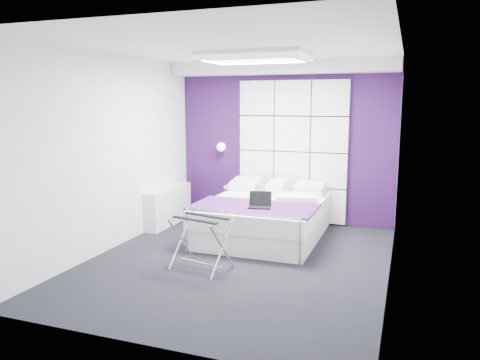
{
  "coord_description": "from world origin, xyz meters",
  "views": [
    {
      "loc": [
        1.93,
        -5.28,
        1.97
      ],
      "look_at": [
        -0.11,
        0.35,
        0.97
      ],
      "focal_mm": 35.0,
      "sensor_mm": 36.0,
      "label": 1
    }
  ],
  "objects_px": {
    "laptop": "(261,203)",
    "radiator": "(168,206)",
    "nightstand": "(240,186)",
    "wall_lamp": "(222,147)",
    "luggage_rack": "(201,243)",
    "bed": "(265,217)"
  },
  "relations": [
    {
      "from": "wall_lamp",
      "to": "laptop",
      "type": "xyz_separation_m",
      "value": [
        1.16,
        -1.49,
        -0.59
      ]
    },
    {
      "from": "wall_lamp",
      "to": "laptop",
      "type": "relative_size",
      "value": 0.5
    },
    {
      "from": "nightstand",
      "to": "bed",
      "type": "bearing_deg",
      "value": -51.94
    },
    {
      "from": "wall_lamp",
      "to": "luggage_rack",
      "type": "relative_size",
      "value": 0.24
    },
    {
      "from": "laptop",
      "to": "radiator",
      "type": "bearing_deg",
      "value": 146.72
    },
    {
      "from": "radiator",
      "to": "nightstand",
      "type": "relative_size",
      "value": 2.62
    },
    {
      "from": "bed",
      "to": "wall_lamp",
      "type": "bearing_deg",
      "value": 138.19
    },
    {
      "from": "wall_lamp",
      "to": "laptop",
      "type": "distance_m",
      "value": 1.98
    },
    {
      "from": "laptop",
      "to": "nightstand",
      "type": "bearing_deg",
      "value": 108.08
    },
    {
      "from": "luggage_rack",
      "to": "radiator",
      "type": "bearing_deg",
      "value": 141.33
    },
    {
      "from": "radiator",
      "to": "luggage_rack",
      "type": "height_order",
      "value": "luggage_rack"
    },
    {
      "from": "radiator",
      "to": "nightstand",
      "type": "bearing_deg",
      "value": 36.17
    },
    {
      "from": "radiator",
      "to": "bed",
      "type": "xyz_separation_m",
      "value": [
        1.69,
        -0.17,
        0.0
      ]
    },
    {
      "from": "wall_lamp",
      "to": "radiator",
      "type": "bearing_deg",
      "value": -130.1
    },
    {
      "from": "wall_lamp",
      "to": "bed",
      "type": "xyz_separation_m",
      "value": [
        1.05,
        -0.93,
        -0.92
      ]
    },
    {
      "from": "radiator",
      "to": "luggage_rack",
      "type": "distance_m",
      "value": 2.18
    },
    {
      "from": "bed",
      "to": "laptop",
      "type": "height_order",
      "value": "laptop"
    },
    {
      "from": "radiator",
      "to": "luggage_rack",
      "type": "bearing_deg",
      "value": -51.31
    },
    {
      "from": "wall_lamp",
      "to": "nightstand",
      "type": "relative_size",
      "value": 0.33
    },
    {
      "from": "wall_lamp",
      "to": "laptop",
      "type": "bearing_deg",
      "value": -52.16
    },
    {
      "from": "nightstand",
      "to": "laptop",
      "type": "relative_size",
      "value": 1.54
    },
    {
      "from": "luggage_rack",
      "to": "laptop",
      "type": "distance_m",
      "value": 1.11
    }
  ]
}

